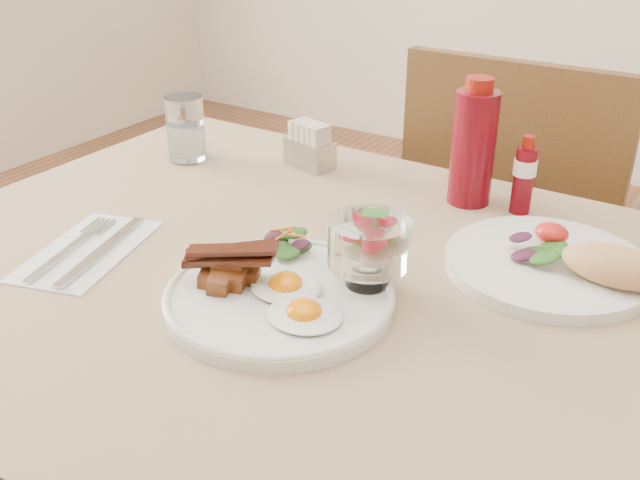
# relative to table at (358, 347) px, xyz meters

# --- Properties ---
(table) EXTENTS (1.33, 0.88, 0.75)m
(table) POSITION_rel_table_xyz_m (0.00, 0.00, 0.00)
(table) COLOR brown
(table) RESTS_ON ground
(chair_far) EXTENTS (0.42, 0.42, 0.93)m
(chair_far) POSITION_rel_table_xyz_m (0.00, 0.66, -0.14)
(chair_far) COLOR brown
(chair_far) RESTS_ON ground
(main_plate) EXTENTS (0.28, 0.28, 0.02)m
(main_plate) POSITION_rel_table_xyz_m (-0.07, -0.08, 0.10)
(main_plate) COLOR silver
(main_plate) RESTS_ON table
(fried_eggs) EXTENTS (0.14, 0.12, 0.02)m
(fried_eggs) POSITION_rel_table_xyz_m (-0.04, -0.09, 0.11)
(fried_eggs) COLOR white
(fried_eggs) RESTS_ON main_plate
(bacon_potato_pile) EXTENTS (0.12, 0.09, 0.05)m
(bacon_potato_pile) POSITION_rel_table_xyz_m (-0.13, -0.10, 0.13)
(bacon_potato_pile) COLOR brown
(bacon_potato_pile) RESTS_ON main_plate
(side_salad) EXTENTS (0.07, 0.06, 0.04)m
(side_salad) POSITION_rel_table_xyz_m (-0.11, 0.00, 0.12)
(side_salad) COLOR #184B14
(side_salad) RESTS_ON main_plate
(fruit_cup) EXTENTS (0.10, 0.10, 0.10)m
(fruit_cup) POSITION_rel_table_xyz_m (0.01, -0.01, 0.16)
(fruit_cup) COLOR white
(fruit_cup) RESTS_ON main_plate
(second_plate) EXTENTS (0.29, 0.27, 0.07)m
(second_plate) POSITION_rel_table_xyz_m (0.20, 0.17, 0.11)
(second_plate) COLOR silver
(second_plate) RESTS_ON table
(ketchup_bottle) EXTENTS (0.08, 0.08, 0.20)m
(ketchup_bottle) POSITION_rel_table_xyz_m (0.01, 0.33, 0.18)
(ketchup_bottle) COLOR #5A050E
(ketchup_bottle) RESTS_ON table
(hot_sauce_bottle) EXTENTS (0.04, 0.04, 0.12)m
(hot_sauce_bottle) POSITION_rel_table_xyz_m (0.09, 0.33, 0.15)
(hot_sauce_bottle) COLOR #5A050E
(hot_sauce_bottle) RESTS_ON table
(sugar_caddy) EXTENTS (0.10, 0.07, 0.08)m
(sugar_caddy) POSITION_rel_table_xyz_m (-0.29, 0.32, 0.12)
(sugar_caddy) COLOR #B1B1B5
(sugar_caddy) RESTS_ON table
(water_glass) EXTENTS (0.07, 0.07, 0.12)m
(water_glass) POSITION_rel_table_xyz_m (-0.49, 0.23, 0.14)
(water_glass) COLOR white
(water_glass) RESTS_ON table
(napkin_cutlery) EXTENTS (0.18, 0.24, 0.01)m
(napkin_cutlery) POSITION_rel_table_xyz_m (-0.37, -0.12, 0.09)
(napkin_cutlery) COLOR silver
(napkin_cutlery) RESTS_ON table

